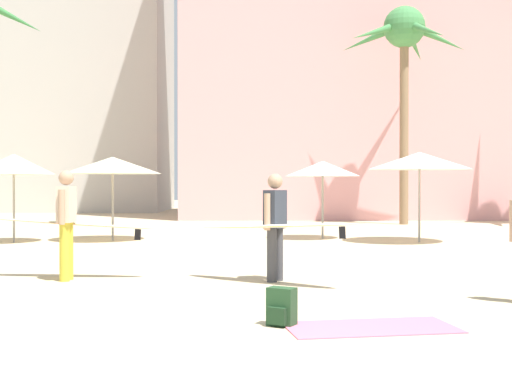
{
  "coord_description": "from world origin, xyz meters",
  "views": [
    {
      "loc": [
        -0.18,
        -6.32,
        1.55
      ],
      "look_at": [
        -0.07,
        4.85,
        1.42
      ],
      "focal_mm": 48.89,
      "sensor_mm": 36.0,
      "label": 1
    }
  ],
  "objects": [
    {
      "name": "beach_towel",
      "position": [
        1.13,
        1.14,
        0.01
      ],
      "size": [
        1.94,
        1.17,
        0.01
      ],
      "primitive_type": "cube",
      "rotation": [
        0.0,
        0.0,
        0.16
      ],
      "color": "#EF6684",
      "rests_on": "ground"
    },
    {
      "name": "cafe_umbrella_0",
      "position": [
        -3.92,
        12.75,
        2.06
      ],
      "size": [
        2.67,
        2.67,
        2.29
      ],
      "color": "gray",
      "rests_on": "ground"
    },
    {
      "name": "ground",
      "position": [
        0.0,
        0.0,
        0.0
      ],
      "size": [
        120.0,
        120.0,
        0.0
      ],
      "primitive_type": "plane",
      "color": "#C6B28C"
    },
    {
      "name": "hotel_pink",
      "position": [
        6.55,
        26.89,
        9.9
      ],
      "size": [
        19.42,
        8.18,
        19.79
      ],
      "primitive_type": "cube",
      "color": "pink",
      "rests_on": "ground"
    },
    {
      "name": "cafe_umbrella_1",
      "position": [
        1.89,
        13.27,
        1.98
      ],
      "size": [
        2.11,
        2.11,
        2.2
      ],
      "color": "gray",
      "rests_on": "ground"
    },
    {
      "name": "backpack",
      "position": [
        0.17,
        1.26,
        0.2
      ],
      "size": [
        0.35,
        0.33,
        0.42
      ],
      "rotation": [
        0.0,
        0.0,
        4.21
      ],
      "color": "#214225",
      "rests_on": "ground"
    },
    {
      "name": "person_far_right",
      "position": [
        0.24,
        4.62,
        0.92
      ],
      "size": [
        2.56,
        1.89,
        1.71
      ],
      "rotation": [
        0.0,
        0.0,
        2.59
      ],
      "color": "#3D3D42",
      "rests_on": "ground"
    },
    {
      "name": "cafe_umbrella_3",
      "position": [
        4.34,
        12.09,
        2.17
      ],
      "size": [
        2.73,
        2.73,
        2.4
      ],
      "color": "gray",
      "rests_on": "ground"
    },
    {
      "name": "palm_tree_far_left",
      "position": [
        5.76,
        20.29,
        6.94
      ],
      "size": [
        4.85,
        4.7,
        8.35
      ],
      "color": "#896B4C",
      "rests_on": "ground"
    },
    {
      "name": "person_far_left",
      "position": [
        -3.12,
        4.97,
        0.95
      ],
      "size": [
        2.84,
        0.89,
        1.77
      ],
      "rotation": [
        0.0,
        0.0,
        3.11
      ],
      "color": "gold",
      "rests_on": "ground"
    },
    {
      "name": "cafe_umbrella_4",
      "position": [
        -6.4,
        12.11,
        2.07
      ],
      "size": [
        2.15,
        2.15,
        2.35
      ],
      "color": "gray",
      "rests_on": "ground"
    }
  ]
}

